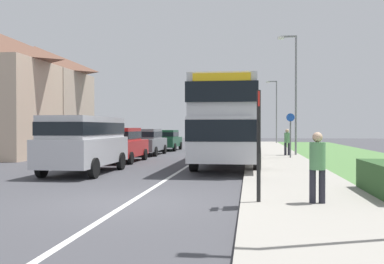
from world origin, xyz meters
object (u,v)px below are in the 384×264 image
at_px(parked_van_silver, 85,140).
at_px(parked_car_grey, 147,141).
at_px(parked_car_dark_green, 166,139).
at_px(bus_stop_sign, 259,138).
at_px(double_decker_bus, 229,119).
at_px(pedestrian_walking_away, 287,141).
at_px(street_lamp_far, 275,107).
at_px(cycle_route_sign, 290,134).
at_px(street_lamp_mid, 294,87).
at_px(pedestrian_at_stop, 317,164).
at_px(parked_car_red, 120,143).

bearing_deg(parked_van_silver, parked_car_grey, 91.17).
xyz_separation_m(parked_car_dark_green, bus_stop_sign, (6.49, -22.60, 0.68)).
xyz_separation_m(double_decker_bus, parked_car_dark_green, (-5.32, 12.29, -1.28)).
relative_size(parked_van_silver, bus_stop_sign, 1.95).
xyz_separation_m(pedestrian_walking_away, street_lamp_far, (0.47, 20.11, 2.86)).
relative_size(parked_car_grey, parked_car_dark_green, 1.05).
relative_size(cycle_route_sign, street_lamp_mid, 0.35).
xyz_separation_m(pedestrian_at_stop, pedestrian_walking_away, (0.71, 16.17, 0.00)).
bearing_deg(parked_car_grey, bus_stop_sign, -68.58).
relative_size(parked_car_red, street_lamp_mid, 0.62).
height_order(pedestrian_at_stop, pedestrian_walking_away, same).
xyz_separation_m(parked_car_grey, parked_car_dark_green, (0.22, 5.50, -0.05)).
xyz_separation_m(pedestrian_walking_away, street_lamp_mid, (0.45, 0.58, 3.19)).
bearing_deg(street_lamp_far, pedestrian_at_stop, -91.85).
bearing_deg(pedestrian_at_stop, double_decker_bus, 103.27).
relative_size(parked_van_silver, parked_car_red, 1.13).
bearing_deg(street_lamp_mid, parked_car_red, -150.35).
height_order(parked_car_red, pedestrian_walking_away, parked_car_red).
relative_size(pedestrian_at_stop, cycle_route_sign, 0.66).
distance_m(parked_van_silver, cycle_route_sign, 11.67).
bearing_deg(pedestrian_at_stop, cycle_route_sign, 87.11).
distance_m(parked_car_red, pedestrian_at_stop, 14.04).
height_order(pedestrian_at_stop, street_lamp_far, street_lamp_far).
distance_m(parked_car_red, parked_car_dark_green, 11.07).
relative_size(parked_car_grey, pedestrian_walking_away, 2.70).
relative_size(parked_car_dark_green, street_lamp_mid, 0.59).
bearing_deg(street_lamp_far, parked_car_grey, -115.50).
distance_m(cycle_route_sign, street_lamp_mid, 3.76).
distance_m(parked_car_dark_green, street_lamp_far, 16.60).
height_order(parked_car_dark_green, pedestrian_walking_away, pedestrian_walking_away).
xyz_separation_m(pedestrian_at_stop, cycle_route_sign, (0.72, 14.21, 0.45)).
bearing_deg(parked_car_dark_green, street_lamp_mid, -33.33).
xyz_separation_m(double_decker_bus, parked_car_red, (-5.55, 1.22, -1.19)).
height_order(parked_car_grey, parked_car_dark_green, parked_car_grey).
bearing_deg(pedestrian_walking_away, double_decker_bus, -118.22).
bearing_deg(street_lamp_far, bus_stop_sign, -93.84).
distance_m(pedestrian_at_stop, street_lamp_mid, 17.09).
xyz_separation_m(parked_car_grey, bus_stop_sign, (6.71, -17.10, 0.63)).
relative_size(parked_van_silver, cycle_route_sign, 2.01).
xyz_separation_m(pedestrian_at_stop, bus_stop_sign, (-1.27, 0.01, 0.56)).
relative_size(double_decker_bus, pedestrian_at_stop, 6.23).
xyz_separation_m(parked_car_red, pedestrian_at_stop, (7.99, -11.54, 0.03)).
height_order(pedestrian_walking_away, cycle_route_sign, cycle_route_sign).
distance_m(pedestrian_walking_away, street_lamp_far, 20.32).
distance_m(parked_van_silver, street_lamp_far, 31.49).
xyz_separation_m(double_decker_bus, bus_stop_sign, (1.17, -10.31, -0.60)).
distance_m(cycle_route_sign, street_lamp_far, 22.21).
bearing_deg(pedestrian_at_stop, parked_car_red, 124.67).
bearing_deg(street_lamp_mid, street_lamp_far, 89.95).
bearing_deg(parked_van_silver, bus_stop_sign, -43.63).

